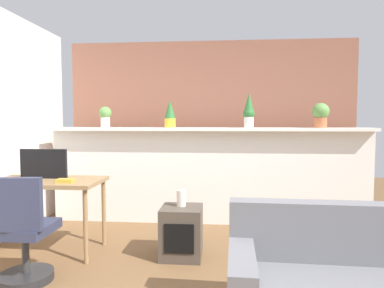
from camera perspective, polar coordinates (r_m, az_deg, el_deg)
divider_wall at (r=4.56m, az=2.68°, el=-5.46°), size 4.13×0.16×1.22m
plant_shelf at (r=4.47m, az=2.69°, el=2.47°), size 4.13×0.36×0.04m
brick_wall_behind at (r=5.10m, az=2.98°, el=2.74°), size 4.13×0.10×2.50m
potted_plant_0 at (r=4.73m, az=-14.14°, el=4.55°), size 0.16×0.16×0.28m
potted_plant_1 at (r=4.53m, az=-3.66°, el=5.01°), size 0.14×0.14×0.36m
potted_plant_2 at (r=4.46m, az=9.37°, el=5.44°), size 0.14×0.14×0.45m
potted_plant_3 at (r=4.61m, az=20.47°, el=4.63°), size 0.21×0.21×0.31m
desk at (r=3.84m, az=-22.80°, el=-6.69°), size 1.10×0.60×0.75m
tv_monitor at (r=3.91m, az=-23.29°, el=-3.00°), size 0.49×0.04×0.31m
office_chair at (r=3.24m, az=-26.28°, el=-13.76°), size 0.46×0.47×0.91m
side_cube_shelf at (r=3.52m, az=-1.76°, el=-14.34°), size 0.40×0.41×0.50m
vase_on_shelf at (r=3.47m, az=-1.79°, el=-8.91°), size 0.09×0.09×0.16m
book_on_desk at (r=3.58m, az=-20.19°, el=-5.71°), size 0.17×0.10×0.04m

